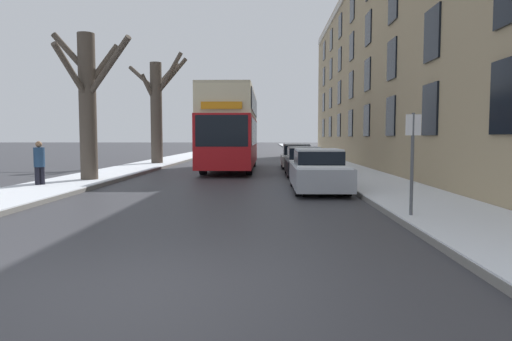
% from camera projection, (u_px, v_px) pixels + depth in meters
% --- Properties ---
extents(ground_plane, '(320.00, 320.00, 0.00)m').
position_uv_depth(ground_plane, '(125.00, 293.00, 5.27)').
color(ground_plane, '#38383D').
extents(sidewalk_left, '(2.77, 130.00, 0.16)m').
position_uv_depth(sidewalk_left, '(210.00, 151.00, 58.26)').
color(sidewalk_left, slate).
rests_on(sidewalk_left, ground).
extents(sidewalk_right, '(2.77, 130.00, 0.16)m').
position_uv_depth(sidewalk_right, '(300.00, 151.00, 57.96)').
color(sidewalk_right, slate).
rests_on(sidewalk_right, ground).
extents(terrace_facade_right, '(9.10, 44.90, 12.46)m').
position_uv_depth(terrace_facade_right, '(435.00, 63.00, 27.30)').
color(terrace_facade_right, tan).
rests_on(terrace_facade_right, ground).
extents(bare_tree_left_0, '(3.43, 2.28, 5.81)m').
position_uv_depth(bare_tree_left_0, '(88.00, 102.00, 17.65)').
color(bare_tree_left_0, '#4C4238').
rests_on(bare_tree_left_0, ground).
extents(bare_tree_left_1, '(4.15, 3.24, 7.23)m').
position_uv_depth(bare_tree_left_1, '(157.00, 107.00, 29.28)').
color(bare_tree_left_1, '#4C4238').
rests_on(bare_tree_left_1, ground).
extents(double_decker_bus, '(2.59, 10.41, 4.29)m').
position_uv_depth(double_decker_bus, '(231.00, 126.00, 24.94)').
color(double_decker_bus, red).
rests_on(double_decker_bus, ground).
extents(parked_car_0, '(1.73, 4.47, 1.42)m').
position_uv_depth(parked_car_0, '(318.00, 171.00, 15.30)').
color(parked_car_0, '#9EA3AD').
rests_on(parked_car_0, ground).
extents(parked_car_1, '(1.69, 4.52, 1.36)m').
position_uv_depth(parked_car_1, '(304.00, 162.00, 21.48)').
color(parked_car_1, black).
rests_on(parked_car_1, ground).
extents(parked_car_2, '(1.78, 3.98, 1.42)m').
position_uv_depth(parked_car_2, '(296.00, 157.00, 27.07)').
color(parked_car_2, silver).
rests_on(parked_car_2, ground).
extents(pedestrian_left_sidewalk, '(0.36, 0.36, 1.67)m').
position_uv_depth(pedestrian_left_sidewalk, '(39.00, 163.00, 15.81)').
color(pedestrian_left_sidewalk, black).
rests_on(pedestrian_left_sidewalk, ground).
extents(street_sign_post, '(0.32, 0.07, 2.31)m').
position_uv_depth(street_sign_post, '(412.00, 160.00, 9.56)').
color(street_sign_post, '#4C4F54').
rests_on(street_sign_post, ground).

